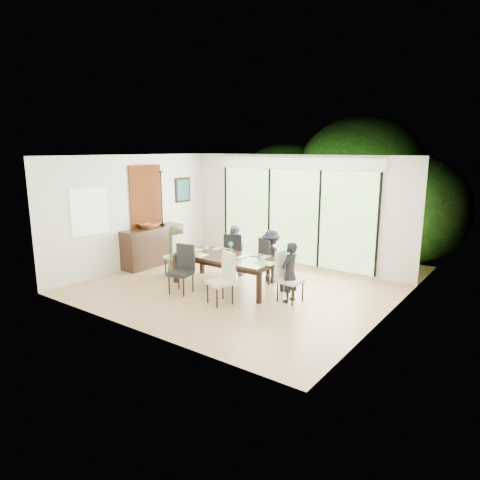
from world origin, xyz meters
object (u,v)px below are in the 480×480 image
Objects in this scene: person_far_right at (271,256)px; cup_a at (206,248)px; person_left_end at (176,250)px; chair_far_left at (235,253)px; person_right_end at (290,272)px; chair_near_left at (181,270)px; cup_c at (262,259)px; sideboard at (153,246)px; chair_far_right at (272,260)px; cup_b at (230,256)px; vase at (231,253)px; chair_left_end at (176,254)px; chair_right_end at (290,277)px; person_far_left at (234,250)px; laptop at (194,251)px; chair_near_right at (220,278)px; bowl at (149,225)px; table_top at (227,257)px.

person_far_right is 10.40× the size of cup_a.
person_left_end and person_far_right have the same top height.
person_right_end is at bearing 131.93° from chair_far_left.
chair_near_left is 8.87× the size of cup_a.
person_left_end is 10.40× the size of cup_c.
chair_far_right is at bearing 10.26° from sideboard.
cup_b is at bearing 91.95° from chair_far_right.
cup_c is at bearing 3.81° from vase.
chair_left_end is 8.87× the size of cup_c.
person_far_right is at bearing 54.99° from chair_right_end.
person_far_left is 3.91× the size of laptop.
cup_a is at bearing 27.79° from person_far_right.
person_far_left is at bearing -53.95° from person_left_end.
chair_near_right is at bearing -107.19° from cup_c.
person_left_end reaches higher than laptop.
cup_a is (-0.25, -0.68, 0.14)m from person_far_left.
cup_c is 0.22× the size of bowl.
chair_far_right is at bearing 48.14° from chair_near_left.
chair_near_right is at bearing -10.46° from chair_near_left.
chair_right_end is 0.74m from cup_c.
sideboard is (-2.55, 0.29, -0.17)m from table_top.
chair_left_end is 1.67m from cup_b.
person_far_right reaches higher than vase.
chair_left_end is at bearing 29.82° from person_far_left.
chair_near_right is 1.95× the size of bowl.
bowl is (-3.10, -0.66, 0.52)m from chair_far_right.
chair_far_right is at bearing 108.43° from cup_c.
chair_near_right is 1.31m from person_right_end.
table_top is 2.58m from sideboard.
table_top is 19.35× the size of cup_c.
person_left_end is at bearing -169.11° from cup_a.
chair_far_right is at bearing 29.25° from cup_a.
chair_left_end is at bearing 180.00° from table_top.
chair_near_right is 8.87× the size of cup_a.
table_top is 1.27× the size of sideboard.
table_top is 1.86× the size of person_far_left.
person_right_end is at bearing 4.30° from cup_b.
person_left_end reaches higher than vase.
chair_near_left is at bearing 83.39° from chair_far_right.
cup_a is 0.07× the size of sideboard.
table_top is at bearing 93.60° from chair_far_left.
chair_far_left is 1.14m from cup_b.
person_left_end is 1.64m from cup_b.
chair_far_right is 1.05m from cup_b.
table_top is 1.48m from person_left_end.
laptop is at bearing 180.00° from cup_b.
cup_c is at bearing 108.14° from person_far_right.
chair_left_end is at bearing -84.85° from person_right_end.
sideboard is (-1.70, 0.39, -0.20)m from laptop.
chair_far_left is at bearing 139.05° from chair_left_end.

